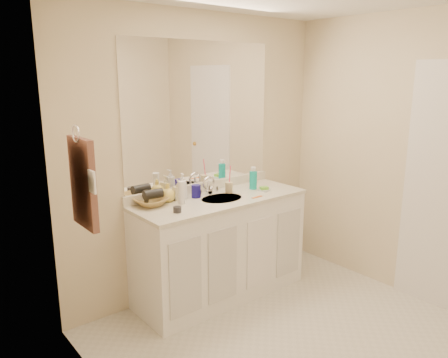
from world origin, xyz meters
name	(u,v)px	position (x,y,z in m)	size (l,w,h in m)	color
floor	(310,348)	(0.00, 0.00, 0.00)	(2.60, 2.60, 0.00)	beige
wall_back	(201,155)	(0.00, 1.30, 1.20)	(2.60, 0.02, 2.40)	beige
wall_left	(137,227)	(-1.30, 0.00, 1.20)	(0.02, 2.60, 2.40)	beige
wall_right	(421,160)	(1.30, 0.00, 1.20)	(0.02, 2.60, 2.40)	beige
vanity_cabinet	(220,248)	(0.00, 1.02, 0.42)	(1.50, 0.55, 0.85)	white
countertop	(220,199)	(0.00, 1.02, 0.86)	(1.52, 0.57, 0.03)	beige
backsplash	(202,187)	(0.00, 1.29, 0.92)	(1.52, 0.03, 0.08)	silver
sink_basin	(222,199)	(0.00, 1.00, 0.87)	(0.37, 0.37, 0.02)	beige
faucet	(209,188)	(0.00, 1.18, 0.94)	(0.02, 0.02, 0.11)	silver
mirror	(200,114)	(0.00, 1.29, 1.56)	(1.48, 0.01, 1.20)	white
blue_mug	(196,191)	(-0.15, 1.16, 0.93)	(0.08, 0.08, 0.11)	navy
tan_cup	(229,187)	(0.16, 1.10, 0.93)	(0.07, 0.07, 0.09)	beige
toothbrush	(230,176)	(0.17, 1.10, 1.03)	(0.01, 0.01, 0.18)	#FF436E
mouthwash_bottle	(253,180)	(0.41, 1.06, 0.96)	(0.07, 0.07, 0.16)	#0EB0A9
soap_dish	(264,190)	(0.44, 0.95, 0.89)	(0.10, 0.08, 0.01)	silver
green_soap	(264,188)	(0.44, 0.95, 0.90)	(0.07, 0.05, 0.02)	#6BBF2E
orange_comb	(257,197)	(0.25, 0.84, 0.88)	(0.11, 0.02, 0.00)	orange
dark_jar	(177,209)	(-0.50, 0.91, 0.90)	(0.06, 0.06, 0.04)	#232327
extra_white_bottle	(182,192)	(-0.34, 1.09, 0.97)	(0.06, 0.06, 0.18)	white
soap_bottle_white	(182,186)	(-0.26, 1.20, 0.99)	(0.08, 0.08, 0.21)	white
soap_bottle_cream	(178,190)	(-0.31, 1.19, 0.96)	(0.08, 0.08, 0.17)	beige
soap_bottle_yellow	(168,193)	(-0.40, 1.20, 0.95)	(0.12, 0.12, 0.15)	#EED45C
wicker_basket	(151,202)	(-0.56, 1.19, 0.91)	(0.25, 0.25, 0.06)	olive
hair_dryer	(153,194)	(-0.54, 1.19, 0.97)	(0.08, 0.08, 0.15)	black
towel_ring	(76,134)	(-1.27, 0.77, 1.55)	(0.11, 0.11, 0.01)	silver
hand_towel	(83,183)	(-1.25, 0.77, 1.25)	(0.04, 0.32, 0.55)	brown
switch_plate	(92,182)	(-1.27, 0.57, 1.30)	(0.01, 0.09, 0.13)	white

